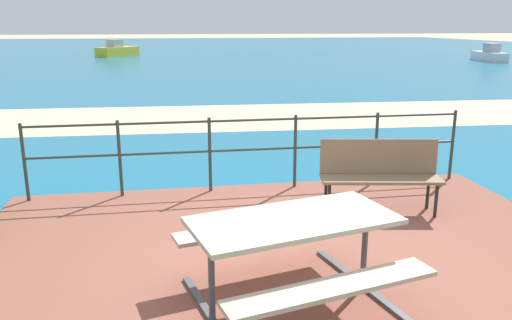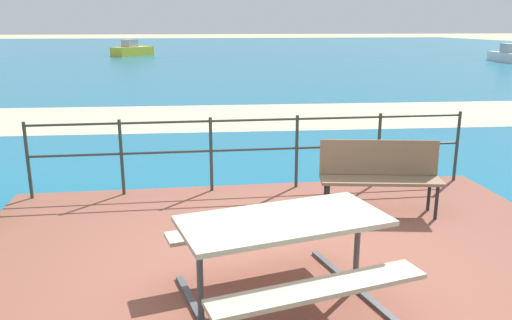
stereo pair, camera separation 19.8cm
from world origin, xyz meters
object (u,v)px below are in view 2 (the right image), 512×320
Objects in this scene: picnic_table at (283,239)px; boat_mid at (506,55)px; park_bench at (380,171)px; boat_near at (133,50)px.

boat_mid reaches higher than picnic_table.
park_bench is at bearing 153.27° from boat_mid.
park_bench is at bearing -128.47° from boat_near.
boat_mid is at bearing 64.17° from park_bench.
picnic_table is at bearing 153.07° from boat_mid.
boat_near is (-4.48, 35.88, -0.23)m from picnic_table.
picnic_table is 32.66m from boat_mid.
picnic_table is 2.48m from park_bench.
picnic_table is 0.57× the size of boat_near.
picnic_table is 36.16m from boat_near.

